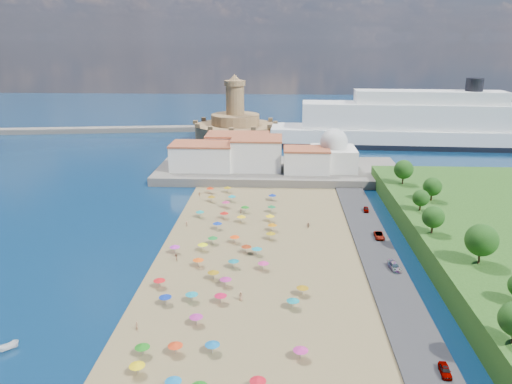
{
  "coord_description": "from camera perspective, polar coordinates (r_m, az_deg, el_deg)",
  "views": [
    {
      "loc": [
        10.66,
        -108.04,
        49.36
      ],
      "look_at": [
        4.0,
        25.0,
        8.0
      ],
      "focal_mm": 35.0,
      "sensor_mm": 36.0,
      "label": 1
    }
  ],
  "objects": [
    {
      "name": "ground",
      "position": [
        119.25,
        -2.54,
        -7.22
      ],
      "size": [
        700.0,
        700.0,
        0.0
      ],
      "primitive_type": "plane",
      "color": "#071938",
      "rests_on": "ground"
    },
    {
      "name": "terrace",
      "position": [
        187.26,
        2.57,
        2.42
      ],
      "size": [
        90.0,
        36.0,
        3.0
      ],
      "primitive_type": "cube",
      "color": "#59544C",
      "rests_on": "ground"
    },
    {
      "name": "jetty",
      "position": [
        222.5,
        -3.06,
        4.72
      ],
      "size": [
        18.0,
        70.0,
        2.4
      ],
      "primitive_type": "cube",
      "color": "#59544C",
      "rests_on": "ground"
    },
    {
      "name": "breakwater",
      "position": [
        291.56,
        -21.77,
        6.54
      ],
      "size": [
        199.03,
        34.77,
        2.6
      ],
      "primitive_type": "cube",
      "rotation": [
        0.0,
        0.0,
        0.14
      ],
      "color": "#59544C",
      "rests_on": "ground"
    },
    {
      "name": "waterfront_buildings",
      "position": [
        186.86,
        -1.42,
        4.42
      ],
      "size": [
        57.0,
        29.0,
        11.0
      ],
      "color": "silver",
      "rests_on": "terrace"
    },
    {
      "name": "domed_building",
      "position": [
        184.55,
        8.84,
        4.4
      ],
      "size": [
        16.0,
        16.0,
        15.0
      ],
      "color": "silver",
      "rests_on": "terrace"
    },
    {
      "name": "fortress",
      "position": [
        250.74,
        -2.38,
        7.43
      ],
      "size": [
        40.0,
        40.0,
        32.4
      ],
      "color": "#9D7B4E",
      "rests_on": "ground"
    },
    {
      "name": "cruise_ship",
      "position": [
        248.08,
        18.93,
        7.06
      ],
      "size": [
        146.62,
        28.3,
        31.85
      ],
      "color": "black",
      "rests_on": "ground"
    },
    {
      "name": "beach_parasols",
      "position": [
        108.69,
        -3.7,
        -8.53
      ],
      "size": [
        31.97,
        116.65,
        2.2
      ],
      "color": "gray",
      "rests_on": "beach"
    },
    {
      "name": "beachgoers",
      "position": [
        115.84,
        -4.4,
        -7.42
      ],
      "size": [
        37.96,
        97.95,
        1.85
      ],
      "color": "tan",
      "rests_on": "beach"
    },
    {
      "name": "parked_cars",
      "position": [
        119.74,
        14.94,
        -7.0
      ],
      "size": [
        2.69,
        77.78,
        1.4
      ],
      "color": "gray",
      "rests_on": "promenade"
    },
    {
      "name": "hillside_trees",
      "position": [
        117.41,
        21.56,
        -3.49
      ],
      "size": [
        14.16,
        106.38,
        8.29
      ],
      "color": "#382314",
      "rests_on": "hillside"
    }
  ]
}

